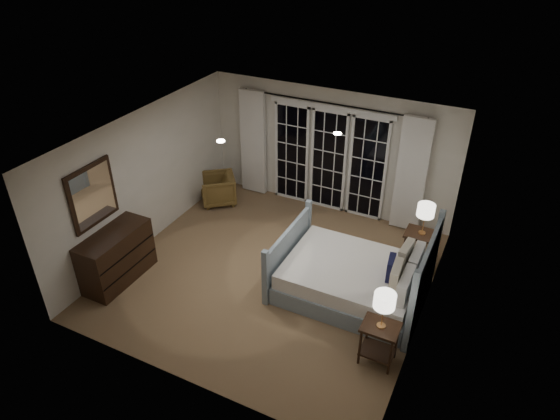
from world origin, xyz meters
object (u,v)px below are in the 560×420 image
at_px(dresser, 117,256).
at_px(bed, 355,278).
at_px(nightstand_right, 420,245).
at_px(lamp_right, 426,211).
at_px(lamp_left, 385,301).
at_px(nightstand_left, 379,338).
at_px(armchair, 218,189).

bearing_deg(dresser, bed, 20.28).
relative_size(nightstand_right, lamp_right, 1.25).
bearing_deg(dresser, nightstand_right, 29.95).
height_order(lamp_left, dresser, lamp_left).
xyz_separation_m(bed, dresser, (-3.64, -1.35, 0.12)).
height_order(bed, nightstand_left, bed).
bearing_deg(armchair, dresser, -40.97).
xyz_separation_m(lamp_left, lamp_right, (0.00, 2.34, 0.05)).
relative_size(nightstand_left, dresser, 0.50).
xyz_separation_m(bed, lamp_right, (0.74, 1.18, 0.81)).
relative_size(lamp_left, dresser, 0.43).
distance_m(lamp_left, lamp_right, 2.34).
bearing_deg(bed, dresser, -159.72).
relative_size(nightstand_right, dresser, 0.54).
xyz_separation_m(nightstand_left, nightstand_right, (0.00, 2.34, 0.04)).
bearing_deg(dresser, armchair, 87.40).
bearing_deg(armchair, lamp_left, 19.44).
distance_m(lamp_right, armchair, 4.35).
xyz_separation_m(nightstand_right, lamp_right, (-0.00, -0.00, 0.68)).
height_order(lamp_right, dresser, lamp_right).
bearing_deg(nightstand_left, lamp_right, 89.91).
relative_size(nightstand_left, lamp_right, 1.16).
bearing_deg(nightstand_left, nightstand_right, 89.91).
bearing_deg(bed, lamp_right, 57.86).
xyz_separation_m(nightstand_left, lamp_left, (0.00, 0.00, 0.66)).
bearing_deg(lamp_left, nightstand_left, 0.00).
relative_size(lamp_left, armchair, 0.80).
relative_size(lamp_left, lamp_right, 0.99).
distance_m(lamp_left, dresser, 4.43).
bearing_deg(armchair, nightstand_right, 47.08).
relative_size(nightstand_left, lamp_left, 1.17).
relative_size(bed, dresser, 1.77).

